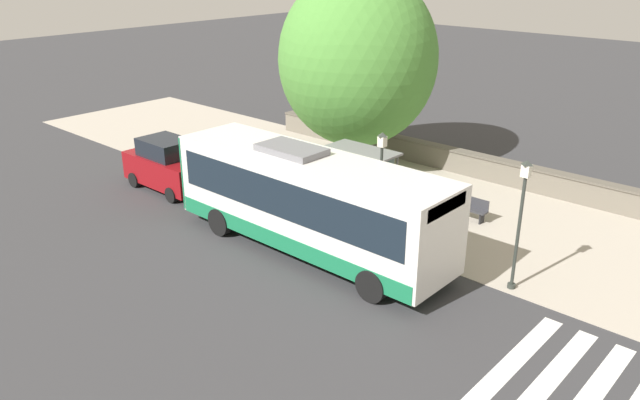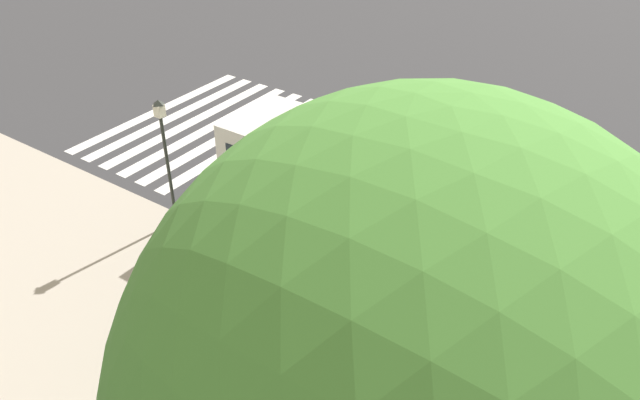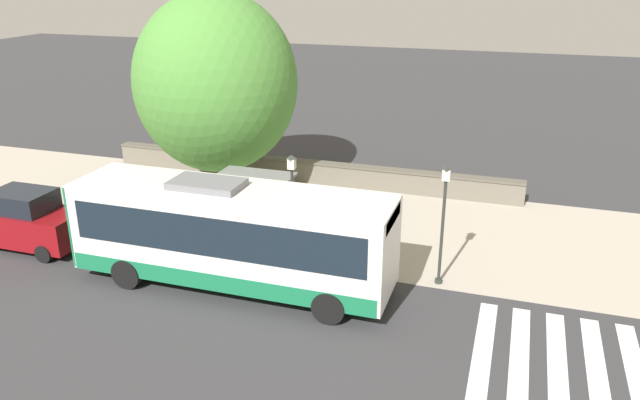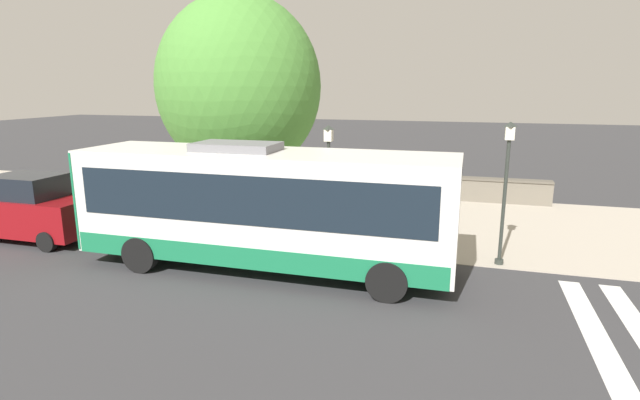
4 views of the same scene
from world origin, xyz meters
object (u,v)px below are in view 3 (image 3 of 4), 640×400
at_px(street_lamp_near, 292,198).
at_px(street_lamp_far, 443,215).
at_px(shade_tree, 216,83).
at_px(pedestrian, 359,250).
at_px(bench, 361,216).
at_px(parked_car_behind_bus, 27,221).
at_px(bus, 231,233).
at_px(bus_shelter, 256,185).

bearing_deg(street_lamp_near, street_lamp_far, 87.62).
bearing_deg(street_lamp_far, shade_tree, -118.41).
bearing_deg(pedestrian, street_lamp_near, -105.94).
bearing_deg(pedestrian, bench, -166.49).
bearing_deg(bench, parked_car_behind_bus, -63.17).
xyz_separation_m(street_lamp_far, shade_tree, (-5.78, -10.69, 2.56)).
xyz_separation_m(bus, street_lamp_near, (-2.36, 1.18, 0.48)).
bearing_deg(bus_shelter, pedestrian, 64.51).
height_order(bus, parked_car_behind_bus, bus).
height_order(street_lamp_far, parked_car_behind_bus, street_lamp_far).
distance_m(bench, street_lamp_near, 4.28).
distance_m(bus_shelter, street_lamp_far, 7.33).
bearing_deg(bus, pedestrian, 113.59).
bearing_deg(street_lamp_far, parked_car_behind_bus, -82.86).
bearing_deg(shade_tree, pedestrian, 52.15).
distance_m(pedestrian, shade_tree, 10.99).
distance_m(bench, shade_tree, 8.63).
bearing_deg(shade_tree, bus_shelter, 40.72).
bearing_deg(shade_tree, bus, 28.85).
bearing_deg(street_lamp_near, bench, 156.65).
xyz_separation_m(pedestrian, street_lamp_far, (-0.52, 2.58, 1.35)).
relative_size(bus, street_lamp_far, 2.53).
bearing_deg(street_lamp_far, bench, -136.22).
bearing_deg(bus, street_lamp_far, 108.81).
distance_m(street_lamp_near, street_lamp_far, 5.14).
relative_size(street_lamp_far, shade_tree, 0.46).
xyz_separation_m(street_lamp_near, shade_tree, (-5.57, -5.55, 2.68)).
height_order(bus_shelter, pedestrian, bus_shelter).
relative_size(bench, parked_car_behind_bus, 0.37).
height_order(street_lamp_far, shade_tree, shade_tree).
bearing_deg(parked_car_behind_bus, street_lamp_near, 102.14).
bearing_deg(pedestrian, bus, -66.41).
bearing_deg(street_lamp_near, shade_tree, -135.11).
height_order(bus, pedestrian, bus).
relative_size(bus_shelter, pedestrian, 1.57).
relative_size(bench, shade_tree, 0.17).
height_order(pedestrian, street_lamp_far, street_lamp_far).
relative_size(bus_shelter, shade_tree, 0.32).
distance_m(bus_shelter, parked_car_behind_bus, 8.38).
bearing_deg(bus_shelter, street_lamp_far, 76.95).
bearing_deg(bench, bus, -24.62).
height_order(street_lamp_near, parked_car_behind_bus, street_lamp_near).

